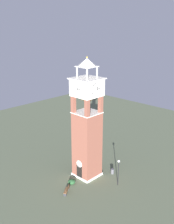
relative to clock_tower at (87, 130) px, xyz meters
name	(u,v)px	position (x,y,z in m)	size (l,w,h in m)	color
ground	(87,175)	(0.00, 0.00, -7.59)	(80.00, 80.00, 0.00)	#5B664C
clock_tower	(87,130)	(0.00, 0.00, 0.00)	(3.91, 3.91, 18.28)	brown
park_bench	(67,190)	(1.33, -5.41, -7.11)	(1.23, 1.59, 0.95)	brown
lamp_post	(118,168)	(5.20, 1.14, -4.79)	(0.36, 0.36, 4.07)	black
trash_bin	(112,171)	(2.64, 3.02, -7.19)	(0.52, 0.52, 0.80)	#4C4C51
shrub_near_entry	(72,182)	(0.14, -3.39, -7.25)	(1.09, 1.09, 0.69)	#234C28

